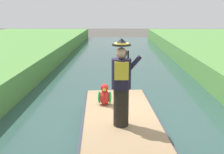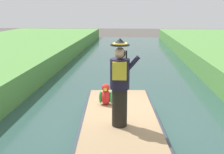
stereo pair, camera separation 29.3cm
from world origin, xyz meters
The scene contains 5 objects.
ground_plane centered at (0.00, 0.00, 0.00)m, with size 80.00×80.00×0.00m, color #4C4742.
canal_water centered at (0.00, 0.00, 0.05)m, with size 6.73×48.00×0.10m, color #2D4C47.
boat centered at (0.00, -0.37, 0.40)m, with size 2.10×4.32×0.61m.
person_pirate centered at (0.02, -1.01, 1.64)m, with size 0.61×0.42×1.85m.
parrot_plush centered at (-0.39, 0.25, 0.95)m, with size 0.36×0.35×0.57m.
Camera 2 is at (0.22, -6.27, 3.10)m, focal length 42.76 mm.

